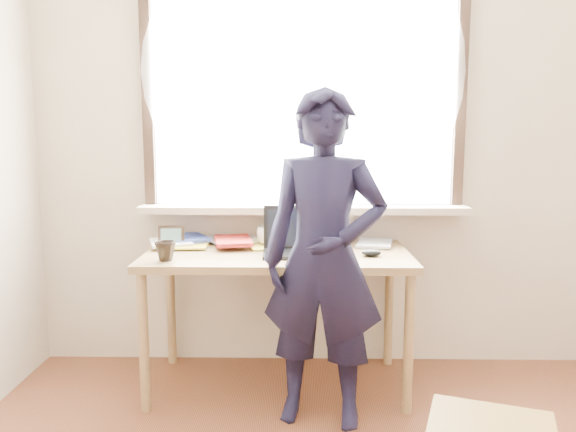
{
  "coord_description": "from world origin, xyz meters",
  "views": [
    {
      "loc": [
        -0.23,
        -1.25,
        1.35
      ],
      "look_at": [
        -0.27,
        0.95,
        1.03
      ],
      "focal_mm": 35.0,
      "sensor_mm": 36.0,
      "label": 1
    }
  ],
  "objects_px": {
    "mug_white": "(269,236)",
    "person": "(324,259)",
    "desk": "(278,266)",
    "laptop": "(297,242)",
    "mug_dark": "(165,251)"
  },
  "relations": [
    {
      "from": "desk",
      "to": "person",
      "type": "distance_m",
      "value": 0.43
    },
    {
      "from": "laptop",
      "to": "person",
      "type": "bearing_deg",
      "value": -68.65
    },
    {
      "from": "desk",
      "to": "laptop",
      "type": "relative_size",
      "value": 3.87
    },
    {
      "from": "desk",
      "to": "mug_dark",
      "type": "bearing_deg",
      "value": -158.28
    },
    {
      "from": "laptop",
      "to": "mug_dark",
      "type": "bearing_deg",
      "value": -163.88
    },
    {
      "from": "laptop",
      "to": "mug_white",
      "type": "distance_m",
      "value": 0.25
    },
    {
      "from": "laptop",
      "to": "desk",
      "type": "bearing_deg",
      "value": 163.72
    },
    {
      "from": "mug_white",
      "to": "mug_dark",
      "type": "xyz_separation_m",
      "value": [
        -0.49,
        -0.38,
        -0.0
      ]
    },
    {
      "from": "laptop",
      "to": "mug_white",
      "type": "height_order",
      "value": "laptop"
    },
    {
      "from": "laptop",
      "to": "mug_dark",
      "type": "height_order",
      "value": "laptop"
    },
    {
      "from": "mug_dark",
      "to": "mug_white",
      "type": "bearing_deg",
      "value": 38.37
    },
    {
      "from": "mug_white",
      "to": "person",
      "type": "height_order",
      "value": "person"
    },
    {
      "from": "mug_white",
      "to": "person",
      "type": "bearing_deg",
      "value": -61.65
    },
    {
      "from": "laptop",
      "to": "mug_white",
      "type": "bearing_deg",
      "value": 127.94
    },
    {
      "from": "laptop",
      "to": "person",
      "type": "distance_m",
      "value": 0.35
    }
  ]
}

